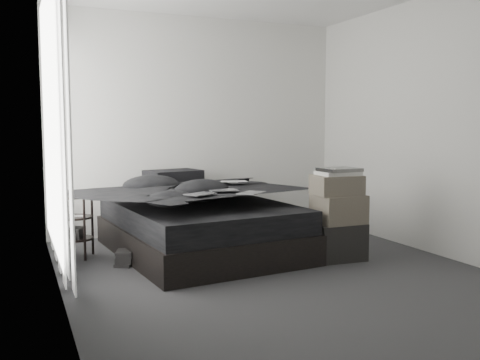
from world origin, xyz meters
name	(u,v)px	position (x,y,z in m)	size (l,w,h in m)	color
floor	(275,273)	(0.00, 0.00, 0.00)	(3.60, 4.20, 0.01)	#353437
wall_back	(198,125)	(0.00, 2.10, 1.30)	(3.60, 0.01, 2.60)	silver
wall_front	(466,126)	(0.00, -2.10, 1.30)	(3.60, 0.01, 2.60)	silver
wall_left	(56,125)	(-1.80, 0.00, 1.30)	(0.01, 4.20, 2.60)	silver
wall_right	(438,125)	(1.80, 0.00, 1.30)	(0.01, 4.20, 2.60)	silver
window_left	(51,120)	(-1.78, 0.90, 1.35)	(0.02, 2.00, 2.30)	white
curtain_left	(57,128)	(-1.73, 0.90, 1.28)	(0.06, 2.12, 2.48)	white
bed	(201,239)	(-0.36, 0.98, 0.14)	(1.60, 2.11, 0.29)	black
mattress	(201,214)	(-0.36, 0.98, 0.40)	(1.53, 2.05, 0.23)	black
duvet	(202,192)	(-0.36, 0.93, 0.63)	(1.55, 1.80, 0.25)	black
pillow_lower	(167,188)	(-0.49, 1.79, 0.58)	(0.63, 0.43, 0.14)	black
pillow_upper	(173,176)	(-0.42, 1.78, 0.72)	(0.59, 0.41, 0.13)	black
laptop	(232,176)	(0.02, 1.07, 0.77)	(0.34, 0.22, 0.03)	silver
comic_a	(200,186)	(-0.56, 0.39, 0.76)	(0.27, 0.17, 0.01)	black
comic_b	(223,182)	(-0.27, 0.58, 0.77)	(0.27, 0.17, 0.01)	black
comic_c	(251,183)	(-0.11, 0.28, 0.77)	(0.27, 0.17, 0.01)	black
side_stand	(76,227)	(-1.56, 1.26, 0.30)	(0.33, 0.33, 0.61)	black
papers	(75,196)	(-1.56, 1.25, 0.61)	(0.23, 0.17, 0.01)	white
floor_books	(125,257)	(-1.18, 0.77, 0.07)	(0.15, 0.21, 0.15)	black
box_lower	(337,241)	(0.77, 0.20, 0.18)	(0.49, 0.38, 0.36)	black
box_mid	(339,209)	(0.78, 0.19, 0.50)	(0.45, 0.36, 0.27)	#655C50
box_upper	(337,185)	(0.76, 0.20, 0.73)	(0.43, 0.35, 0.19)	#655C50
art_book_white	(338,173)	(0.77, 0.20, 0.84)	(0.37, 0.30, 0.04)	silver
art_book_snake	(339,170)	(0.78, 0.19, 0.88)	(0.36, 0.28, 0.03)	silver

